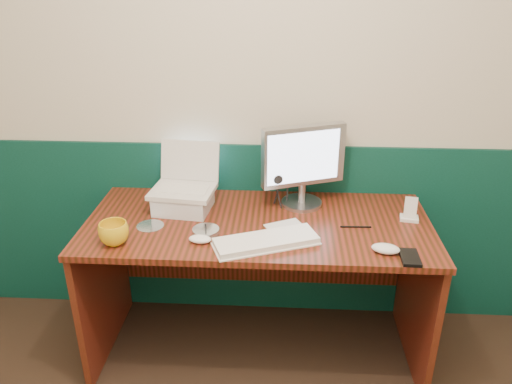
# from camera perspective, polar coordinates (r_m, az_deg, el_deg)

# --- Properties ---
(back_wall) EXTENTS (3.50, 0.04, 2.50)m
(back_wall) POSITION_cam_1_polar(r_m,az_deg,el_deg) (2.48, 0.93, 10.91)
(back_wall) COLOR beige
(back_wall) RESTS_ON ground
(wainscot) EXTENTS (3.48, 0.02, 1.00)m
(wainscot) POSITION_cam_1_polar(r_m,az_deg,el_deg) (2.75, 0.82, -4.53)
(wainscot) COLOR #073126
(wainscot) RESTS_ON ground
(desk) EXTENTS (1.60, 0.70, 0.75)m
(desk) POSITION_cam_1_polar(r_m,az_deg,el_deg) (2.51, 0.20, -10.99)
(desk) COLOR #331A09
(desk) RESTS_ON ground
(laptop_riser) EXTENTS (0.28, 0.24, 0.09)m
(laptop_riser) POSITION_cam_1_polar(r_m,az_deg,el_deg) (2.43, -8.29, -1.08)
(laptop_riser) COLOR silver
(laptop_riser) RESTS_ON desk
(laptop) EXTENTS (0.32, 0.26, 0.24)m
(laptop) POSITION_cam_1_polar(r_m,az_deg,el_deg) (2.37, -8.53, 2.56)
(laptop) COLOR silver
(laptop) RESTS_ON laptop_riser
(monitor) EXTENTS (0.42, 0.26, 0.41)m
(monitor) POSITION_cam_1_polar(r_m,az_deg,el_deg) (2.41, 5.39, 2.96)
(monitor) COLOR #A6A6AB
(monitor) RESTS_ON desk
(keyboard) EXTENTS (0.46, 0.30, 0.03)m
(keyboard) POSITION_cam_1_polar(r_m,az_deg,el_deg) (2.13, 1.16, -5.71)
(keyboard) COLOR white
(keyboard) RESTS_ON desk
(mouse_right) EXTENTS (0.13, 0.09, 0.04)m
(mouse_right) POSITION_cam_1_polar(r_m,az_deg,el_deg) (2.14, 14.60, -6.29)
(mouse_right) COLOR white
(mouse_right) RESTS_ON desk
(mouse_left) EXTENTS (0.10, 0.07, 0.03)m
(mouse_left) POSITION_cam_1_polar(r_m,az_deg,el_deg) (2.16, -6.41, -5.36)
(mouse_left) COLOR white
(mouse_left) RESTS_ON desk
(mug) EXTENTS (0.16, 0.16, 0.10)m
(mug) POSITION_cam_1_polar(r_m,az_deg,el_deg) (2.20, -15.94, -4.56)
(mug) COLOR gold
(mug) RESTS_ON desk
(camcorder) EXTENTS (0.12, 0.15, 0.20)m
(camcorder) POSITION_cam_1_polar(r_m,az_deg,el_deg) (2.44, 2.90, 0.60)
(camcorder) COLOR #ADAEB2
(camcorder) RESTS_ON desk
(cd_spindle) EXTENTS (0.12, 0.12, 0.02)m
(cd_spindle) POSITION_cam_1_polar(r_m,az_deg,el_deg) (2.22, -5.76, -4.49)
(cd_spindle) COLOR silver
(cd_spindle) RESTS_ON desk
(cd_loose_a) EXTENTS (0.12, 0.12, 0.00)m
(cd_loose_a) POSITION_cam_1_polar(r_m,az_deg,el_deg) (2.33, -12.00, -3.79)
(cd_loose_a) COLOR #B3BBC4
(cd_loose_a) RESTS_ON desk
(pen) EXTENTS (0.14, 0.01, 0.01)m
(pen) POSITION_cam_1_polar(r_m,az_deg,el_deg) (2.31, 11.33, -3.92)
(pen) COLOR black
(pen) RESTS_ON desk
(papers) EXTENTS (0.20, 0.17, 0.00)m
(papers) POSITION_cam_1_polar(r_m,az_deg,el_deg) (2.27, 3.33, -3.99)
(papers) COLOR silver
(papers) RESTS_ON desk
(dock) EXTENTS (0.09, 0.08, 0.02)m
(dock) POSITION_cam_1_polar(r_m,az_deg,el_deg) (2.44, 17.09, -2.88)
(dock) COLOR white
(dock) RESTS_ON desk
(music_player) EXTENTS (0.06, 0.04, 0.10)m
(music_player) POSITION_cam_1_polar(r_m,az_deg,el_deg) (2.41, 17.25, -1.68)
(music_player) COLOR silver
(music_player) RESTS_ON dock
(pda) EXTENTS (0.08, 0.13, 0.01)m
(pda) POSITION_cam_1_polar(r_m,az_deg,el_deg) (2.13, 17.18, -7.17)
(pda) COLOR black
(pda) RESTS_ON desk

